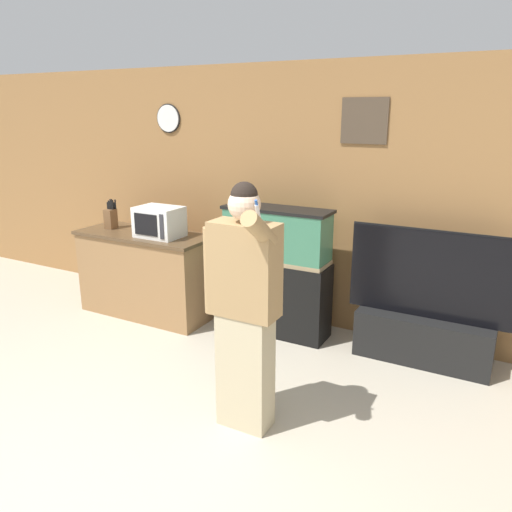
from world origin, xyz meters
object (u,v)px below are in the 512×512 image
counter_island (147,274)px  person_standing (243,306)px  tv_on_stand (425,324)px  knife_block (111,218)px  aquarium_on_stand (276,272)px  microwave (159,222)px

counter_island → person_standing: person_standing is taller
tv_on_stand → knife_block: bearing=-174.6°
knife_block → aquarium_on_stand: aquarium_on_stand is taller
counter_island → tv_on_stand: tv_on_stand is taller
knife_block → person_standing: 2.71m
counter_island → microwave: size_ratio=3.27×
knife_block → person_standing: (2.39, -1.26, -0.12)m
microwave → knife_block: (-0.71, 0.04, -0.04)m
microwave → person_standing: (1.68, -1.22, -0.16)m
tv_on_stand → person_standing: (-0.93, -1.58, 0.55)m
counter_island → tv_on_stand: (2.86, 0.32, -0.11)m
knife_block → tv_on_stand: 3.40m
microwave → aquarium_on_stand: aquarium_on_stand is taller
counter_island → microwave: bearing=-9.1°
person_standing → tv_on_stand: bearing=59.6°
aquarium_on_stand → tv_on_stand: aquarium_on_stand is taller
person_standing → aquarium_on_stand: bearing=108.0°
tv_on_stand → person_standing: 1.91m
counter_island → aquarium_on_stand: size_ratio=1.17×
counter_island → knife_block: knife_block is taller
counter_island → tv_on_stand: bearing=6.4°
counter_island → tv_on_stand: 2.88m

